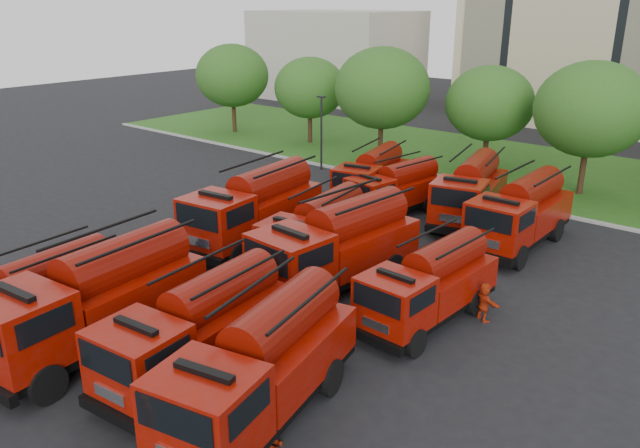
{
  "coord_description": "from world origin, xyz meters",
  "views": [
    {
      "loc": [
        17.05,
        -15.5,
        11.25
      ],
      "look_at": [
        0.34,
        4.61,
        1.8
      ],
      "focal_mm": 35.0,
      "sensor_mm": 36.0,
      "label": 1
    }
  ],
  "objects_px": {
    "fire_truck_2": "(199,328)",
    "firefighter_2": "(273,448)",
    "fire_truck_6": "(338,246)",
    "fire_truck_11": "(521,213)",
    "fire_truck_1": "(96,299)",
    "firefighter_4": "(184,274)",
    "fire_truck_9": "(396,189)",
    "fire_truck_7": "(429,284)",
    "fire_truck_10": "(470,191)",
    "fire_truck_3": "(262,365)",
    "fire_truck_4": "(255,208)",
    "firefighter_5": "(482,320)",
    "fire_truck_5": "(318,230)",
    "fire_truck_0": "(32,299)",
    "fire_truck_8": "(372,176)"
  },
  "relations": [
    {
      "from": "fire_truck_7",
      "to": "firefighter_2",
      "type": "relative_size",
      "value": 3.61
    },
    {
      "from": "fire_truck_0",
      "to": "fire_truck_3",
      "type": "height_order",
      "value": "fire_truck_3"
    },
    {
      "from": "fire_truck_11",
      "to": "fire_truck_5",
      "type": "bearing_deg",
      "value": -128.65
    },
    {
      "from": "firefighter_4",
      "to": "fire_truck_1",
      "type": "bearing_deg",
      "value": 146.96
    },
    {
      "from": "fire_truck_2",
      "to": "fire_truck_6",
      "type": "relative_size",
      "value": 0.9
    },
    {
      "from": "fire_truck_10",
      "to": "firefighter_2",
      "type": "bearing_deg",
      "value": -90.61
    },
    {
      "from": "fire_truck_2",
      "to": "firefighter_4",
      "type": "xyz_separation_m",
      "value": [
        -6.46,
        4.46,
        -1.62
      ]
    },
    {
      "from": "fire_truck_5",
      "to": "firefighter_2",
      "type": "height_order",
      "value": "fire_truck_5"
    },
    {
      "from": "firefighter_5",
      "to": "fire_truck_3",
      "type": "bearing_deg",
      "value": 103.82
    },
    {
      "from": "firefighter_2",
      "to": "firefighter_5",
      "type": "xyz_separation_m",
      "value": [
        1.13,
        10.09,
        0.0
      ]
    },
    {
      "from": "fire_truck_0",
      "to": "fire_truck_11",
      "type": "height_order",
      "value": "fire_truck_11"
    },
    {
      "from": "fire_truck_9",
      "to": "firefighter_4",
      "type": "bearing_deg",
      "value": -93.55
    },
    {
      "from": "fire_truck_4",
      "to": "fire_truck_11",
      "type": "distance_m",
      "value": 12.69
    },
    {
      "from": "fire_truck_8",
      "to": "fire_truck_9",
      "type": "height_order",
      "value": "fire_truck_8"
    },
    {
      "from": "fire_truck_2",
      "to": "fire_truck_0",
      "type": "bearing_deg",
      "value": -166.08
    },
    {
      "from": "fire_truck_2",
      "to": "fire_truck_7",
      "type": "bearing_deg",
      "value": 57.33
    },
    {
      "from": "fire_truck_11",
      "to": "fire_truck_7",
      "type": "bearing_deg",
      "value": -86.9
    },
    {
      "from": "fire_truck_1",
      "to": "fire_truck_2",
      "type": "relative_size",
      "value": 1.13
    },
    {
      "from": "fire_truck_10",
      "to": "firefighter_2",
      "type": "xyz_separation_m",
      "value": [
        4.43,
        -19.8,
        -1.69
      ]
    },
    {
      "from": "fire_truck_10",
      "to": "fire_truck_5",
      "type": "bearing_deg",
      "value": -118.82
    },
    {
      "from": "fire_truck_6",
      "to": "firefighter_4",
      "type": "distance_m",
      "value": 6.96
    },
    {
      "from": "fire_truck_5",
      "to": "firefighter_4",
      "type": "distance_m",
      "value": 6.15
    },
    {
      "from": "fire_truck_5",
      "to": "fire_truck_7",
      "type": "distance_m",
      "value": 6.85
    },
    {
      "from": "firefighter_4",
      "to": "fire_truck_5",
      "type": "bearing_deg",
      "value": -94.97
    },
    {
      "from": "fire_truck_8",
      "to": "fire_truck_9",
      "type": "bearing_deg",
      "value": -36.04
    },
    {
      "from": "fire_truck_2",
      "to": "firefighter_2",
      "type": "distance_m",
      "value": 4.64
    },
    {
      "from": "fire_truck_10",
      "to": "firefighter_2",
      "type": "relative_size",
      "value": 4.23
    },
    {
      "from": "fire_truck_3",
      "to": "fire_truck_11",
      "type": "distance_m",
      "value": 17.23
    },
    {
      "from": "fire_truck_3",
      "to": "fire_truck_9",
      "type": "relative_size",
      "value": 1.19
    },
    {
      "from": "fire_truck_5",
      "to": "fire_truck_9",
      "type": "distance_m",
      "value": 7.99
    },
    {
      "from": "fire_truck_7",
      "to": "fire_truck_10",
      "type": "height_order",
      "value": "fire_truck_10"
    },
    {
      "from": "fire_truck_11",
      "to": "fire_truck_0",
      "type": "bearing_deg",
      "value": -116.14
    },
    {
      "from": "fire_truck_2",
      "to": "fire_truck_6",
      "type": "distance_m",
      "value": 7.82
    },
    {
      "from": "fire_truck_4",
      "to": "fire_truck_0",
      "type": "bearing_deg",
      "value": -94.04
    },
    {
      "from": "fire_truck_7",
      "to": "firefighter_2",
      "type": "xyz_separation_m",
      "value": [
        0.42,
        -8.72,
        -1.49
      ]
    },
    {
      "from": "fire_truck_3",
      "to": "fire_truck_11",
      "type": "bearing_deg",
      "value": 77.19
    },
    {
      "from": "fire_truck_11",
      "to": "fire_truck_4",
      "type": "bearing_deg",
      "value": -141.68
    },
    {
      "from": "fire_truck_9",
      "to": "fire_truck_4",
      "type": "bearing_deg",
      "value": -101.07
    },
    {
      "from": "fire_truck_0",
      "to": "firefighter_5",
      "type": "relative_size",
      "value": 4.53
    },
    {
      "from": "fire_truck_8",
      "to": "firefighter_2",
      "type": "relative_size",
      "value": 3.87
    },
    {
      "from": "fire_truck_2",
      "to": "fire_truck_3",
      "type": "height_order",
      "value": "fire_truck_3"
    },
    {
      "from": "fire_truck_2",
      "to": "fire_truck_1",
      "type": "bearing_deg",
      "value": -169.73
    },
    {
      "from": "fire_truck_10",
      "to": "fire_truck_7",
      "type": "bearing_deg",
      "value": -83.33
    },
    {
      "from": "fire_truck_7",
      "to": "fire_truck_11",
      "type": "distance_m",
      "value": 9.32
    },
    {
      "from": "fire_truck_10",
      "to": "firefighter_4",
      "type": "distance_m",
      "value": 15.62
    },
    {
      "from": "fire_truck_11",
      "to": "firefighter_5",
      "type": "height_order",
      "value": "fire_truck_11"
    },
    {
      "from": "fire_truck_10",
      "to": "firefighter_4",
      "type": "xyz_separation_m",
      "value": [
        -6.23,
        -14.23,
        -1.69
      ]
    },
    {
      "from": "fire_truck_2",
      "to": "fire_truck_5",
      "type": "relative_size",
      "value": 1.04
    },
    {
      "from": "fire_truck_2",
      "to": "fire_truck_11",
      "type": "relative_size",
      "value": 0.99
    },
    {
      "from": "fire_truck_6",
      "to": "fire_truck_11",
      "type": "xyz_separation_m",
      "value": [
        3.9,
        9.11,
        -0.12
      ]
    }
  ]
}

